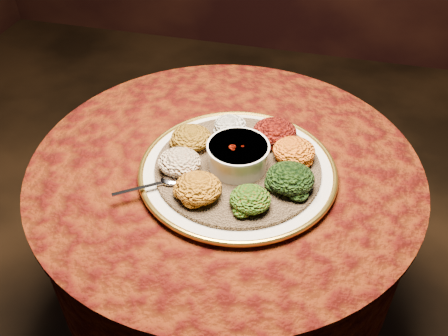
# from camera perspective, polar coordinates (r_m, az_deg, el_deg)

# --- Properties ---
(table) EXTENTS (0.96, 0.96, 0.73)m
(table) POSITION_cam_1_polar(r_m,az_deg,el_deg) (1.34, 0.12, -5.23)
(table) COLOR black
(table) RESTS_ON ground
(platter) EXTENTS (0.50, 0.50, 0.02)m
(platter) POSITION_cam_1_polar(r_m,az_deg,el_deg) (1.18, 1.57, -0.30)
(platter) COLOR beige
(platter) RESTS_ON table
(injera) EXTENTS (0.51, 0.51, 0.01)m
(injera) POSITION_cam_1_polar(r_m,az_deg,el_deg) (1.17, 1.58, 0.09)
(injera) COLOR brown
(injera) RESTS_ON platter
(stew_bowl) EXTENTS (0.14, 0.14, 0.06)m
(stew_bowl) POSITION_cam_1_polar(r_m,az_deg,el_deg) (1.15, 1.61, 1.60)
(stew_bowl) COLOR silver
(stew_bowl) RESTS_ON injera
(spoon) EXTENTS (0.13, 0.10, 0.01)m
(spoon) POSITION_cam_1_polar(r_m,az_deg,el_deg) (1.13, -6.76, -1.57)
(spoon) COLOR silver
(spoon) RESTS_ON injera
(portion_ayib) EXTENTS (0.08, 0.08, 0.04)m
(portion_ayib) POSITION_cam_1_polar(r_m,az_deg,el_deg) (1.26, 0.73, 4.94)
(portion_ayib) COLOR white
(portion_ayib) RESTS_ON injera
(portion_kitfo) EXTENTS (0.11, 0.10, 0.05)m
(portion_kitfo) POSITION_cam_1_polar(r_m,az_deg,el_deg) (1.24, 5.82, 4.16)
(portion_kitfo) COLOR black
(portion_kitfo) RESTS_ON injera
(portion_tikil) EXTENTS (0.10, 0.10, 0.05)m
(portion_tikil) POSITION_cam_1_polar(r_m,az_deg,el_deg) (1.18, 8.00, 1.98)
(portion_tikil) COLOR #BA880F
(portion_tikil) RESTS_ON injera
(portion_gomen) EXTENTS (0.11, 0.10, 0.05)m
(portion_gomen) POSITION_cam_1_polar(r_m,az_deg,el_deg) (1.11, 7.59, -1.16)
(portion_gomen) COLOR black
(portion_gomen) RESTS_ON injera
(portion_mixveg) EXTENTS (0.09, 0.08, 0.04)m
(portion_mixveg) POSITION_cam_1_polar(r_m,az_deg,el_deg) (1.06, 3.03, -3.55)
(portion_mixveg) COLOR #9E2A0A
(portion_mixveg) RESTS_ON injera
(portion_kik) EXTENTS (0.10, 0.10, 0.05)m
(portion_kik) POSITION_cam_1_polar(r_m,az_deg,el_deg) (1.08, -2.97, -2.28)
(portion_kik) COLOR #B0650F
(portion_kik) RESTS_ON injera
(portion_timatim) EXTENTS (0.10, 0.09, 0.05)m
(portion_timatim) POSITION_cam_1_polar(r_m,az_deg,el_deg) (1.15, -5.10, 0.69)
(portion_timatim) COLOR maroon
(portion_timatim) RESTS_ON injera
(portion_shiro) EXTENTS (0.10, 0.09, 0.05)m
(portion_shiro) POSITION_cam_1_polar(r_m,az_deg,el_deg) (1.22, -3.74, 3.49)
(portion_shiro) COLOR #875510
(portion_shiro) RESTS_ON injera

